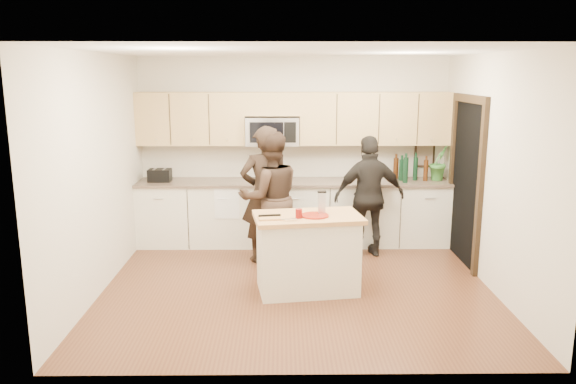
{
  "coord_description": "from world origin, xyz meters",
  "views": [
    {
      "loc": [
        -0.17,
        -6.27,
        2.48
      ],
      "look_at": [
        -0.1,
        0.35,
        1.06
      ],
      "focal_mm": 35.0,
      "sensor_mm": 36.0,
      "label": 1
    }
  ],
  "objects_px": {
    "woman_center": "(270,198)",
    "woman_left": "(265,194)",
    "toaster": "(160,175)",
    "island": "(307,253)",
    "woman_right": "(369,197)"
  },
  "relations": [
    {
      "from": "toaster",
      "to": "woman_right",
      "type": "distance_m",
      "value": 3.0
    },
    {
      "from": "woman_left",
      "to": "island",
      "type": "bearing_deg",
      "value": 101.63
    },
    {
      "from": "island",
      "to": "woman_center",
      "type": "bearing_deg",
      "value": 104.88
    },
    {
      "from": "island",
      "to": "woman_right",
      "type": "xyz_separation_m",
      "value": [
        0.89,
        1.27,
        0.37
      ]
    },
    {
      "from": "toaster",
      "to": "woman_left",
      "type": "height_order",
      "value": "woman_left"
    },
    {
      "from": "woman_center",
      "to": "woman_right",
      "type": "height_order",
      "value": "woman_center"
    },
    {
      "from": "woman_left",
      "to": "woman_right",
      "type": "height_order",
      "value": "woman_left"
    },
    {
      "from": "island",
      "to": "woman_right",
      "type": "height_order",
      "value": "woman_right"
    },
    {
      "from": "toaster",
      "to": "woman_left",
      "type": "distance_m",
      "value": 1.7
    },
    {
      "from": "island",
      "to": "woman_center",
      "type": "distance_m",
      "value": 1.2
    },
    {
      "from": "toaster",
      "to": "woman_center",
      "type": "height_order",
      "value": "woman_center"
    },
    {
      "from": "island",
      "to": "woman_center",
      "type": "relative_size",
      "value": 0.74
    },
    {
      "from": "woman_center",
      "to": "woman_left",
      "type": "bearing_deg",
      "value": -47.26
    },
    {
      "from": "island",
      "to": "toaster",
      "type": "distance_m",
      "value": 2.79
    },
    {
      "from": "toaster",
      "to": "woman_center",
      "type": "relative_size",
      "value": 0.18
    }
  ]
}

